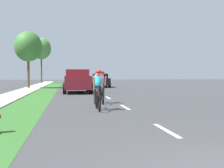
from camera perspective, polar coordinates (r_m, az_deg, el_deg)
ground_plane at (r=23.23m, az=-2.97°, el=-1.56°), size 120.00×120.00×0.00m
grass_verge at (r=23.17m, az=-13.41°, el=-1.61°), size 1.83×70.00×0.01m
sidewalk_concrete at (r=23.38m, az=-17.83°, el=-1.61°), size 1.78×70.00×0.10m
lane_markings_center at (r=27.21m, az=-3.85°, el=-1.06°), size 0.12×52.71×0.01m
cyclist_lead at (r=11.07m, az=-2.88°, el=-1.11°), size 0.42×1.72×1.58m
cyclist_trailing at (r=13.65m, az=-2.13°, el=-0.55°), size 0.42×1.72×1.58m
suv_maroon at (r=22.11m, az=-7.05°, el=0.71°), size 2.15×4.70×1.79m
sedan_black at (r=31.84m, az=-2.43°, el=0.75°), size 1.98×4.30×1.52m
street_tree_near at (r=30.52m, az=-16.54°, el=7.23°), size 2.82×2.82×5.85m
street_tree_far at (r=48.71m, az=-14.07°, el=6.92°), size 3.22×3.22×7.53m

